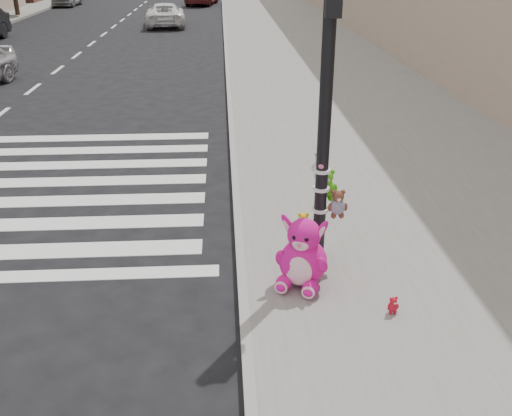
{
  "coord_description": "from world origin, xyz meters",
  "views": [
    {
      "loc": [
        1.36,
        -4.93,
        4.05
      ],
      "look_at": [
        1.78,
        2.2,
        0.75
      ],
      "focal_mm": 40.0,
      "sensor_mm": 36.0,
      "label": 1
    }
  ],
  "objects_px": {
    "signal_pole": "(325,144)",
    "car_white_near": "(165,15)",
    "pink_bunny": "(303,257)",
    "red_teddy": "(393,305)"
  },
  "relations": [
    {
      "from": "pink_bunny",
      "to": "car_white_near",
      "type": "xyz_separation_m",
      "value": [
        -3.96,
        26.79,
        0.08
      ]
    },
    {
      "from": "signal_pole",
      "to": "pink_bunny",
      "type": "xyz_separation_m",
      "value": [
        -0.32,
        -0.62,
        -1.26
      ]
    },
    {
      "from": "red_teddy",
      "to": "car_white_near",
      "type": "height_order",
      "value": "car_white_near"
    },
    {
      "from": "pink_bunny",
      "to": "red_teddy",
      "type": "bearing_deg",
      "value": -12.9
    },
    {
      "from": "signal_pole",
      "to": "car_white_near",
      "type": "bearing_deg",
      "value": 99.29
    },
    {
      "from": "red_teddy",
      "to": "signal_pole",
      "type": "bearing_deg",
      "value": 103.19
    },
    {
      "from": "red_teddy",
      "to": "car_white_near",
      "type": "bearing_deg",
      "value": 87.15
    },
    {
      "from": "red_teddy",
      "to": "pink_bunny",
      "type": "bearing_deg",
      "value": 131.32
    },
    {
      "from": "pink_bunny",
      "to": "car_white_near",
      "type": "bearing_deg",
      "value": 121.17
    },
    {
      "from": "signal_pole",
      "to": "red_teddy",
      "type": "height_order",
      "value": "signal_pole"
    }
  ]
}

